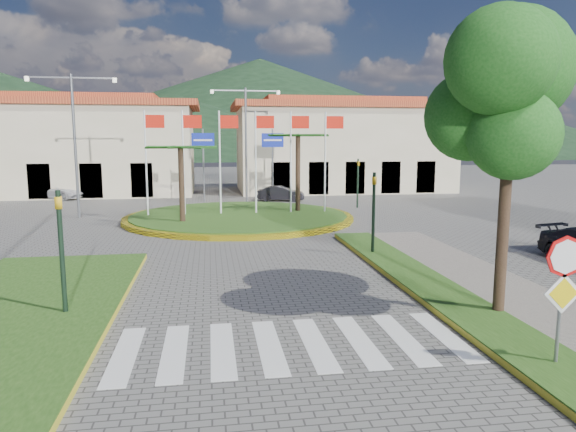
{
  "coord_description": "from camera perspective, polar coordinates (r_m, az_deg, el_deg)",
  "views": [
    {
      "loc": [
        -1.59,
        -6.44,
        4.38
      ],
      "look_at": [
        0.62,
        8.0,
        2.22
      ],
      "focal_mm": 32.0,
      "sensor_mm": 36.0,
      "label": 1
    }
  ],
  "objects": [
    {
      "name": "verge_right",
      "position": [
        11.42,
        27.13,
        -14.63
      ],
      "size": [
        1.6,
        28.0,
        0.18
      ],
      "primitive_type": "cube",
      "color": "#234814",
      "rests_on": "ground"
    },
    {
      "name": "median_left",
      "position": [
        14.04,
        -29.2,
        -10.49
      ],
      "size": [
        5.0,
        14.0,
        0.18
      ],
      "primitive_type": "cube",
      "color": "#234814",
      "rests_on": "ground"
    },
    {
      "name": "crosswalk",
      "position": [
        11.43,
        -0.05,
        -14.11
      ],
      "size": [
        8.0,
        3.0,
        0.01
      ],
      "primitive_type": "cube",
      "color": "silver",
      "rests_on": "ground"
    },
    {
      "name": "roundabout_island",
      "position": [
        28.79,
        -5.44,
        -0.05
      ],
      "size": [
        12.7,
        12.7,
        6.0
      ],
      "color": "yellow",
      "rests_on": "ground"
    },
    {
      "name": "stop_sign",
      "position": [
        10.93,
        28.27,
        -6.33
      ],
      "size": [
        0.8,
        0.11,
        2.65
      ],
      "color": "slate",
      "rests_on": "ground"
    },
    {
      "name": "deciduous_tree",
      "position": [
        13.48,
        23.51,
        11.09
      ],
      "size": [
        3.6,
        3.6,
        6.8
      ],
      "color": "black",
      "rests_on": "ground"
    },
    {
      "name": "traffic_light_left",
      "position": [
        13.65,
        -23.91,
        -2.62
      ],
      "size": [
        0.15,
        0.18,
        3.2
      ],
      "color": "black",
      "rests_on": "ground"
    },
    {
      "name": "traffic_light_right",
      "position": [
        19.57,
        9.5,
        1.12
      ],
      "size": [
        0.15,
        0.18,
        3.2
      ],
      "color": "black",
      "rests_on": "ground"
    },
    {
      "name": "traffic_light_far",
      "position": [
        33.91,
        7.77,
        4.19
      ],
      "size": [
        0.18,
        0.15,
        3.2
      ],
      "color": "black",
      "rests_on": "ground"
    },
    {
      "name": "direction_sign_west",
      "position": [
        37.42,
        -9.4,
        6.98
      ],
      "size": [
        1.6,
        0.14,
        5.2
      ],
      "color": "slate",
      "rests_on": "ground"
    },
    {
      "name": "direction_sign_east",
      "position": [
        37.7,
        -1.72,
        7.1
      ],
      "size": [
        1.6,
        0.14,
        5.2
      ],
      "color": "slate",
      "rests_on": "ground"
    },
    {
      "name": "street_lamp_centre",
      "position": [
        36.53,
        -4.69,
        8.55
      ],
      "size": [
        4.8,
        0.16,
        8.0
      ],
      "color": "slate",
      "rests_on": "ground"
    },
    {
      "name": "street_lamp_west",
      "position": [
        31.33,
        -22.62,
        7.97
      ],
      "size": [
        4.8,
        0.16,
        8.0
      ],
      "color": "slate",
      "rests_on": "ground"
    },
    {
      "name": "building_left",
      "position": [
        46.14,
        -24.5,
        7.05
      ],
      "size": [
        23.32,
        9.54,
        8.05
      ],
      "color": "beige",
      "rests_on": "ground"
    },
    {
      "name": "building_right",
      "position": [
        45.93,
        5.97,
        7.75
      ],
      "size": [
        19.08,
        9.54,
        8.05
      ],
      "color": "beige",
      "rests_on": "ground"
    },
    {
      "name": "hill_far_west",
      "position": [
        156.02,
        -29.18,
        9.78
      ],
      "size": [
        140.0,
        140.0,
        22.0
      ],
      "primitive_type": "cone",
      "color": "black",
      "rests_on": "ground"
    },
    {
      "name": "hill_far_mid",
      "position": [
        167.6,
        -3.07,
        12.01
      ],
      "size": [
        180.0,
        180.0,
        30.0
      ],
      "primitive_type": "cone",
      "color": "black",
      "rests_on": "ground"
    },
    {
      "name": "hill_far_east",
      "position": [
        158.59,
        18.4,
        9.64
      ],
      "size": [
        120.0,
        120.0,
        18.0
      ],
      "primitive_type": "cone",
      "color": "black",
      "rests_on": "ground"
    },
    {
      "name": "hill_near_back",
      "position": [
        136.75,
        -12.41,
        9.72
      ],
      "size": [
        110.0,
        110.0,
        16.0
      ],
      "primitive_type": "cone",
      "color": "black",
      "rests_on": "ground"
    },
    {
      "name": "white_van",
      "position": [
        42.42,
        -24.19,
        2.54
      ],
      "size": [
        4.73,
        3.59,
        1.19
      ],
      "primitive_type": "imported",
      "rotation": [
        0.0,
        0.0,
        1.14
      ],
      "color": "#BCBDBF",
      "rests_on": "ground"
    },
    {
      "name": "car_dark_a",
      "position": [
        43.39,
        -13.44,
        3.21
      ],
      "size": [
        3.99,
        2.68,
        1.26
      ],
      "primitive_type": "imported",
      "rotation": [
        0.0,
        0.0,
        1.92
      ],
      "color": "black",
      "rests_on": "ground"
    },
    {
      "name": "car_dark_b",
      "position": [
        37.43,
        -0.79,
        2.53
      ],
      "size": [
        3.55,
        1.84,
        1.11
      ],
      "primitive_type": "imported",
      "rotation": [
        0.0,
        0.0,
        1.37
      ],
      "color": "black",
      "rests_on": "ground"
    }
  ]
}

